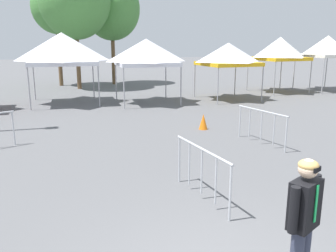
% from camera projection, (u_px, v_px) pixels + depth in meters
% --- Properties ---
extents(canopy_tent_right_of_center, '(3.45, 3.45, 3.58)m').
position_uv_depth(canopy_tent_right_of_center, '(62.00, 49.00, 17.76)').
color(canopy_tent_right_of_center, '#9E9EA3').
rests_on(canopy_tent_right_of_center, ground).
extents(canopy_tent_left_of_center, '(3.09, 3.09, 3.27)m').
position_uv_depth(canopy_tent_left_of_center, '(146.00, 52.00, 17.91)').
color(canopy_tent_left_of_center, '#9E9EA3').
rests_on(canopy_tent_left_of_center, ground).
extents(canopy_tent_center, '(2.98, 2.98, 3.08)m').
position_uv_depth(canopy_tent_center, '(228.00, 54.00, 19.17)').
color(canopy_tent_center, '#9E9EA3').
rests_on(canopy_tent_center, ground).
extents(canopy_tent_far_right, '(3.06, 3.06, 3.43)m').
position_uv_depth(canopy_tent_far_right, '(280.00, 49.00, 22.06)').
color(canopy_tent_far_right, '#9E9EA3').
rests_on(canopy_tent_far_right, ground).
extents(canopy_tent_behind_center, '(2.88, 2.88, 3.53)m').
position_uv_depth(canopy_tent_behind_center, '(327.00, 46.00, 22.77)').
color(canopy_tent_behind_center, '#9E9EA3').
rests_on(canopy_tent_behind_center, ground).
extents(person_foreground, '(0.60, 0.40, 1.78)m').
position_uv_depth(person_foreground, '(303.00, 219.00, 4.20)').
color(person_foreground, '#33384C').
rests_on(person_foreground, ground).
extents(tree_behind_tents_center, '(4.62, 4.62, 8.34)m').
position_uv_depth(tree_behind_tents_center, '(75.00, 0.00, 22.90)').
color(tree_behind_tents_center, brown).
rests_on(tree_behind_tents_center, ground).
extents(tree_behind_tents_right, '(4.12, 4.12, 7.75)m').
position_uv_depth(tree_behind_tents_right, '(112.00, 9.00, 25.72)').
color(tree_behind_tents_right, brown).
rests_on(tree_behind_tents_right, ground).
extents(tree_behind_tents_left, '(3.44, 3.44, 7.46)m').
position_uv_depth(tree_behind_tents_left, '(56.00, 7.00, 24.72)').
color(tree_behind_tents_left, brown).
rests_on(tree_behind_tents_left, ground).
extents(crowd_barrier_mid_lot, '(0.28, 2.09, 1.08)m').
position_uv_depth(crowd_barrier_mid_lot, '(202.00, 164.00, 6.96)').
color(crowd_barrier_mid_lot, '#B7BABF').
rests_on(crowd_barrier_mid_lot, ground).
extents(crowd_barrier_near_person, '(0.44, 2.07, 1.08)m').
position_uv_depth(crowd_barrier_near_person, '(262.00, 120.00, 10.82)').
color(crowd_barrier_near_person, '#B7BABF').
rests_on(crowd_barrier_near_person, ground).
extents(traffic_cone_lot_center, '(0.32, 0.32, 0.56)m').
position_uv_depth(traffic_cone_lot_center, '(203.00, 122.00, 12.81)').
color(traffic_cone_lot_center, orange).
rests_on(traffic_cone_lot_center, ground).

